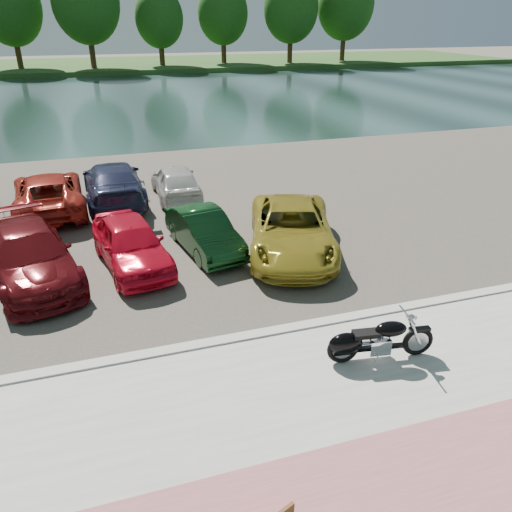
# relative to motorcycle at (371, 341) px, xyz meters

# --- Properties ---
(ground) EXTENTS (200.00, 200.00, 0.00)m
(ground) POSITION_rel_motorcycle_xyz_m (-0.97, -0.41, -0.56)
(ground) COLOR #595447
(ground) RESTS_ON ground
(promenade) EXTENTS (60.00, 6.00, 0.10)m
(promenade) POSITION_rel_motorcycle_xyz_m (-0.97, -1.41, -0.51)
(promenade) COLOR #A3A199
(promenade) RESTS_ON ground
(pink_path) EXTENTS (60.00, 2.00, 0.01)m
(pink_path) POSITION_rel_motorcycle_xyz_m (-0.97, -2.91, -0.46)
(pink_path) COLOR #945353
(pink_path) RESTS_ON promenade
(kerb) EXTENTS (60.00, 0.30, 0.14)m
(kerb) POSITION_rel_motorcycle_xyz_m (-0.97, 1.59, -0.49)
(kerb) COLOR #A3A199
(kerb) RESTS_ON ground
(parking_lot) EXTENTS (60.00, 18.00, 0.04)m
(parking_lot) POSITION_rel_motorcycle_xyz_m (-0.97, 10.59, -0.54)
(parking_lot) COLOR #403B33
(parking_lot) RESTS_ON ground
(river) EXTENTS (120.00, 40.00, 0.00)m
(river) POSITION_rel_motorcycle_xyz_m (-0.97, 39.59, -0.56)
(river) COLOR #172A26
(river) RESTS_ON ground
(far_bank) EXTENTS (120.00, 24.00, 0.60)m
(far_bank) POSITION_rel_motorcycle_xyz_m (-0.97, 71.59, -0.26)
(far_bank) COLOR #1F4819
(far_bank) RESTS_ON ground
(far_trees) EXTENTS (70.25, 10.68, 12.52)m
(far_trees) POSITION_rel_motorcycle_xyz_m (3.39, 65.38, 6.93)
(far_trees) COLOR #3A2615
(far_trees) RESTS_ON far_bank
(motorcycle) EXTENTS (2.32, 0.78, 1.05)m
(motorcycle) POSITION_rel_motorcycle_xyz_m (0.00, 0.00, 0.00)
(motorcycle) COLOR black
(motorcycle) RESTS_ON promenade
(car_3) EXTENTS (3.28, 5.41, 1.47)m
(car_3) POSITION_rel_motorcycle_xyz_m (-7.04, 6.10, 0.21)
(car_3) COLOR #540C10
(car_3) RESTS_ON parking_lot
(car_4) EXTENTS (2.36, 4.40, 1.42)m
(car_4) POSITION_rel_motorcycle_xyz_m (-4.34, 6.14, 0.19)
(car_4) COLOR red
(car_4) RESTS_ON parking_lot
(car_5) EXTENTS (1.96, 3.95, 1.24)m
(car_5) POSITION_rel_motorcycle_xyz_m (-2.10, 6.57, 0.10)
(car_5) COLOR #0E3415
(car_5) RESTS_ON parking_lot
(car_6) EXTENTS (4.01, 5.87, 1.49)m
(car_6) POSITION_rel_motorcycle_xyz_m (0.42, 5.60, 0.22)
(car_6) COLOR #A49025
(car_6) RESTS_ON parking_lot
(car_10) EXTENTS (2.77, 5.36, 1.45)m
(car_10) POSITION_rel_motorcycle_xyz_m (-6.85, 11.69, 0.20)
(car_10) COLOR #A5281B
(car_10) RESTS_ON parking_lot
(car_11) EXTENTS (2.30, 5.38, 1.54)m
(car_11) POSITION_rel_motorcycle_xyz_m (-4.50, 12.10, 0.25)
(car_11) COLOR #272B4B
(car_11) RESTS_ON parking_lot
(car_12) EXTENTS (1.66, 4.04, 1.37)m
(car_12) POSITION_rel_motorcycle_xyz_m (-2.11, 11.76, 0.16)
(car_12) COLOR silver
(car_12) RESTS_ON parking_lot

